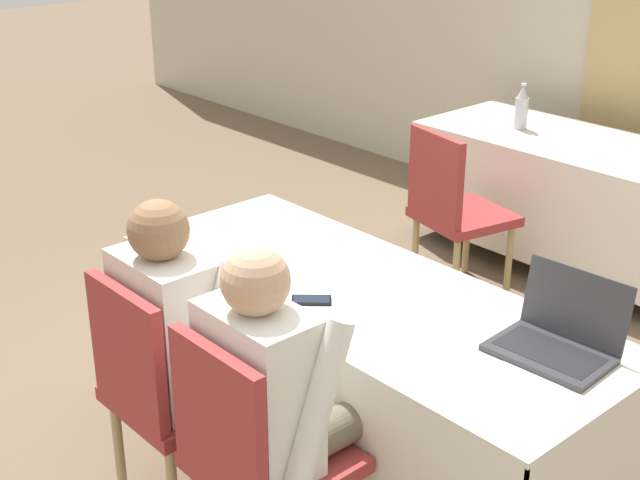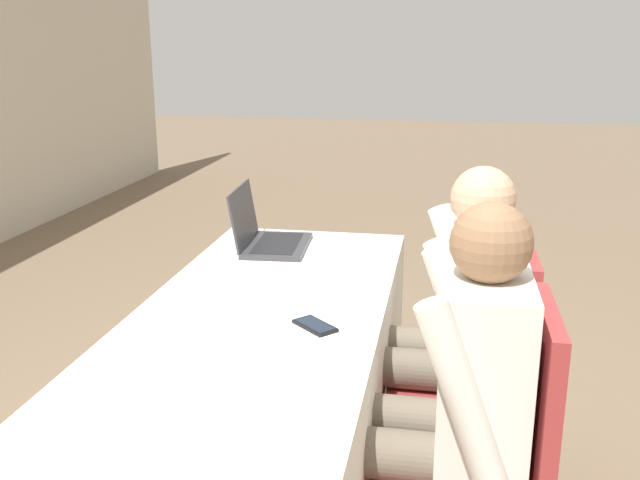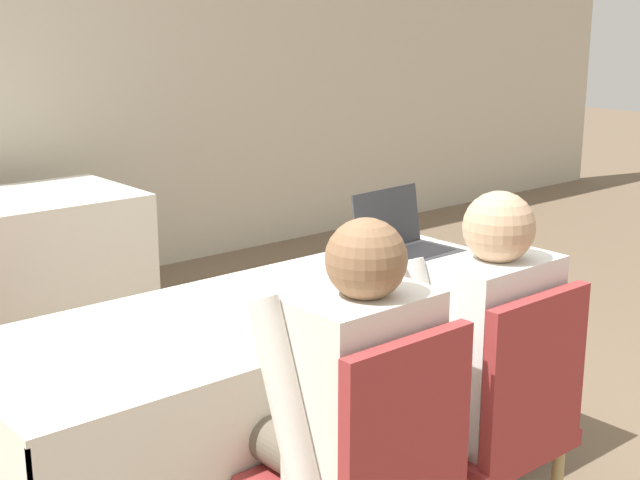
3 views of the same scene
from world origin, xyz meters
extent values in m
plane|color=brown|center=(0.00, 0.00, 0.00)|extent=(24.00, 24.00, 0.00)
cube|color=white|center=(0.00, 0.00, 0.72)|extent=(2.00, 0.76, 0.02)
cube|color=white|center=(0.00, -0.38, 0.41)|extent=(2.00, 0.01, 0.60)
cube|color=white|center=(0.00, 0.38, 0.41)|extent=(2.00, 0.01, 0.60)
cube|color=white|center=(-0.99, 0.00, 0.41)|extent=(0.01, 0.76, 0.60)
cylinder|color=#333333|center=(0.00, 0.00, 0.06)|extent=(0.06, 0.06, 0.11)
cube|color=white|center=(-0.41, 2.17, 0.72)|extent=(2.00, 0.76, 0.02)
cube|color=white|center=(-0.41, 1.79, 0.41)|extent=(2.00, 0.01, 0.60)
cube|color=white|center=(-0.41, 2.55, 0.41)|extent=(2.00, 0.01, 0.60)
cube|color=white|center=(-1.40, 2.17, 0.41)|extent=(0.01, 0.76, 0.60)
cylinder|color=#333333|center=(-0.41, 2.17, 0.06)|extent=(0.06, 0.06, 0.11)
cube|color=#333338|center=(0.72, 0.10, 0.74)|extent=(0.37, 0.26, 0.02)
cube|color=black|center=(0.72, 0.10, 0.75)|extent=(0.32, 0.18, 0.00)
cube|color=#333338|center=(0.71, 0.24, 0.86)|extent=(0.36, 0.06, 0.23)
cube|color=black|center=(0.71, 0.24, 0.86)|extent=(0.32, 0.05, 0.20)
cube|color=black|center=(-0.05, -0.19, 0.74)|extent=(0.14, 0.15, 0.01)
cube|color=#192333|center=(-0.05, -0.19, 0.74)|extent=(0.13, 0.13, 0.00)
cube|color=white|center=(0.75, -0.02, 0.73)|extent=(0.24, 0.32, 0.00)
cube|color=white|center=(0.05, 0.16, 0.73)|extent=(0.28, 0.34, 0.00)
cylinder|color=#B7B7C1|center=(-0.89, 2.14, 0.82)|extent=(0.08, 0.08, 0.18)
cone|color=#B7B7C1|center=(-0.89, 2.14, 0.95)|extent=(0.06, 0.06, 0.07)
cylinder|color=silver|center=(-0.89, 2.14, 0.99)|extent=(0.03, 0.03, 0.01)
cylinder|color=tan|center=(-0.07, -0.43, 0.20)|extent=(0.04, 0.04, 0.41)
cylinder|color=tan|center=(-0.42, -0.43, 0.20)|extent=(0.04, 0.04, 0.41)
cylinder|color=tan|center=(-0.42, -0.79, 0.20)|extent=(0.04, 0.04, 0.41)
cube|color=#9E3333|center=(-0.25, -0.61, 0.43)|extent=(0.44, 0.44, 0.05)
cube|color=#9E3333|center=(-0.25, -0.81, 0.68)|extent=(0.40, 0.04, 0.45)
cylinder|color=tan|center=(0.07, -0.43, 0.20)|extent=(0.04, 0.04, 0.41)
cube|color=#9E3333|center=(0.25, -0.61, 0.43)|extent=(0.44, 0.44, 0.05)
cube|color=#9E3333|center=(0.25, -0.81, 0.68)|extent=(0.40, 0.04, 0.45)
cylinder|color=tan|center=(-0.49, 1.57, 0.20)|extent=(0.04, 0.04, 0.41)
cylinder|color=tan|center=(-0.83, 1.65, 0.20)|extent=(0.04, 0.04, 0.41)
cylinder|color=tan|center=(-0.56, 1.23, 0.20)|extent=(0.04, 0.04, 0.41)
cylinder|color=tan|center=(-0.91, 1.30, 0.20)|extent=(0.04, 0.04, 0.41)
cube|color=#9E3333|center=(-0.70, 1.44, 0.43)|extent=(0.52, 0.52, 0.05)
cube|color=#9E3333|center=(-0.74, 1.24, 0.68)|extent=(0.40, 0.12, 0.45)
cylinder|color=#665B4C|center=(-0.16, -0.48, 0.52)|extent=(0.13, 0.42, 0.13)
cylinder|color=#665B4C|center=(-0.34, -0.48, 0.52)|extent=(0.13, 0.42, 0.13)
cylinder|color=#665B4C|center=(-0.16, -0.30, 0.23)|extent=(0.10, 0.10, 0.46)
cylinder|color=#665B4C|center=(-0.34, -0.30, 0.23)|extent=(0.10, 0.10, 0.46)
cube|color=silver|center=(-0.25, -0.66, 0.72)|extent=(0.36, 0.22, 0.52)
cylinder|color=silver|center=(-0.04, -0.62, 0.72)|extent=(0.08, 0.26, 0.54)
cylinder|color=silver|center=(-0.46, -0.62, 0.72)|extent=(0.08, 0.26, 0.54)
sphere|color=#8C6647|center=(-0.25, -0.66, 1.07)|extent=(0.20, 0.20, 0.20)
cylinder|color=#665B4C|center=(0.34, -0.48, 0.52)|extent=(0.13, 0.42, 0.13)
cylinder|color=#665B4C|center=(0.16, -0.48, 0.52)|extent=(0.13, 0.42, 0.13)
cylinder|color=#665B4C|center=(0.16, -0.30, 0.23)|extent=(0.10, 0.10, 0.46)
cube|color=white|center=(0.25, -0.66, 0.72)|extent=(0.36, 0.22, 0.52)
cylinder|color=white|center=(0.46, -0.62, 0.72)|extent=(0.08, 0.26, 0.54)
cylinder|color=white|center=(0.04, -0.62, 0.72)|extent=(0.08, 0.26, 0.54)
sphere|color=tan|center=(0.25, -0.66, 1.07)|extent=(0.20, 0.20, 0.20)
camera|label=1|loc=(2.03, -2.01, 2.14)|focal=50.00mm
camera|label=2|loc=(-1.93, -0.55, 1.54)|focal=40.00mm
camera|label=3|loc=(-1.65, -2.14, 1.64)|focal=50.00mm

